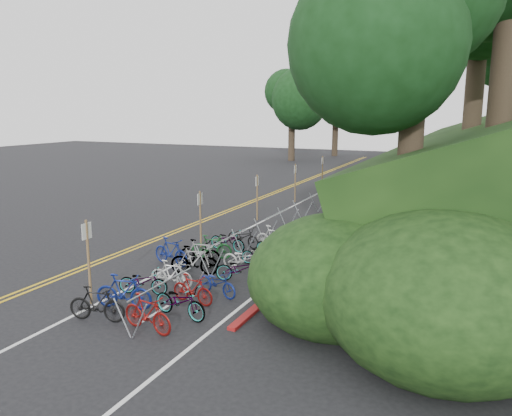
# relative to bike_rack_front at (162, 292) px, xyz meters

# --- Properties ---
(ground) EXTENTS (120.00, 120.00, 0.00)m
(ground) POSITION_rel_bike_rack_front_xyz_m (-3.50, 2.04, -0.80)
(ground) COLOR black
(ground) RESTS_ON ground
(road_markings) EXTENTS (7.47, 80.00, 0.01)m
(road_markings) POSITION_rel_bike_rack_front_xyz_m (-2.87, 12.14, -0.79)
(road_markings) COLOR gold
(road_markings) RESTS_ON ground
(red_curb) EXTENTS (0.25, 28.00, 0.10)m
(red_curb) POSITION_rel_bike_rack_front_xyz_m (2.20, 14.04, -0.75)
(red_curb) COLOR maroon
(red_curb) RESTS_ON ground
(embankment) EXTENTS (14.30, 48.14, 9.11)m
(embankment) POSITION_rel_bike_rack_front_xyz_m (9.46, 21.08, 1.77)
(embankment) COLOR black
(embankment) RESTS_ON ground
(tree_cluster) EXTENTS (32.01, 53.68, 17.60)m
(tree_cluster) POSITION_rel_bike_rack_front_xyz_m (6.26, 24.08, 10.21)
(tree_cluster) COLOR #2D2319
(tree_cluster) RESTS_ON ground
(bike_rack_front) EXTENTS (1.10, 3.08, 1.07)m
(bike_rack_front) POSITION_rel_bike_rack_front_xyz_m (0.00, 0.00, 0.00)
(bike_rack_front) COLOR #9297A0
(bike_rack_front) RESTS_ON ground
(bike_racks_rest) EXTENTS (1.14, 23.00, 1.17)m
(bike_racks_rest) POSITION_rel_bike_rack_front_xyz_m (-0.50, 15.04, 0.06)
(bike_racks_rest) COLOR #9297A0
(bike_racks_rest) RESTS_ON ground
(signpost_near) EXTENTS (0.08, 0.40, 2.68)m
(signpost_near) POSITION_rel_bike_rack_front_xyz_m (-2.69, -0.00, 0.73)
(signpost_near) COLOR brown
(signpost_near) RESTS_ON ground
(signposts_rest) EXTENTS (0.08, 18.40, 2.50)m
(signposts_rest) POSITION_rel_bike_rack_front_xyz_m (-2.90, 16.04, 0.63)
(signposts_rest) COLOR brown
(signposts_rest) RESTS_ON ground
(bike_front) EXTENTS (0.89, 1.86, 1.07)m
(bike_front) POSITION_rel_bike_rack_front_xyz_m (-2.65, 4.35, -0.26)
(bike_front) COLOR navy
(bike_front) RESTS_ON ground
(bike_valet) EXTENTS (3.35, 10.68, 1.09)m
(bike_valet) POSITION_rel_bike_rack_front_xyz_m (-0.50, 3.58, -0.31)
(bike_valet) COLOR black
(bike_valet) RESTS_ON ground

